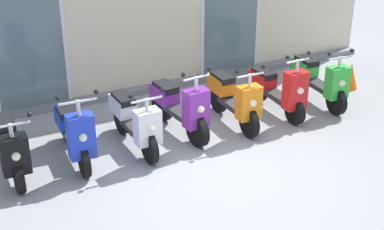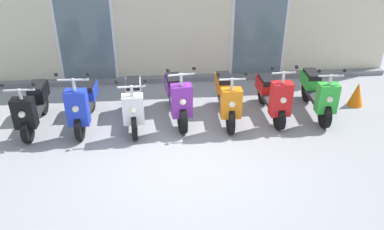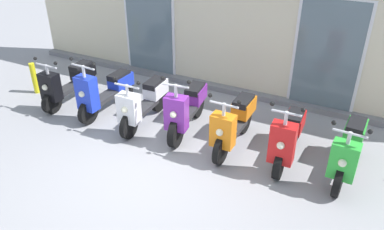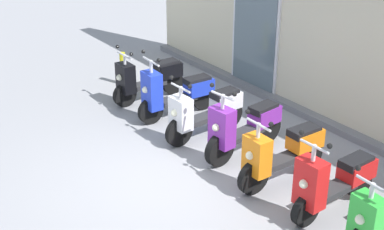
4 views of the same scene
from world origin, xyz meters
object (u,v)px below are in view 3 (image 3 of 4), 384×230
(scooter_purple, at_px, (187,108))
(scooter_black, at_px, (69,82))
(curb_bollard, at_px, (34,78))
(scooter_green, at_px, (349,150))
(scooter_orange, at_px, (234,123))
(scooter_white, at_px, (144,102))
(scooter_blue, at_px, (105,91))
(scooter_red, at_px, (288,136))

(scooter_purple, bearing_deg, scooter_black, -178.15)
(scooter_purple, bearing_deg, curb_bollard, -178.57)
(scooter_green, distance_m, curb_bollard, 6.59)
(scooter_orange, bearing_deg, scooter_black, 179.74)
(scooter_green, bearing_deg, scooter_black, -179.41)
(scooter_orange, bearing_deg, scooter_purple, 173.79)
(scooter_green, bearing_deg, scooter_white, -178.38)
(scooter_black, distance_m, scooter_green, 5.58)
(scooter_white, xyz_separation_m, scooter_green, (3.68, 0.10, -0.00))
(scooter_purple, relative_size, curb_bollard, 2.38)
(scooter_white, height_order, scooter_green, scooter_green)
(scooter_black, bearing_deg, scooter_white, -1.39)
(scooter_black, height_order, scooter_white, scooter_white)
(scooter_purple, height_order, scooter_green, scooter_purple)
(scooter_black, bearing_deg, scooter_blue, -0.08)
(scooter_black, xyz_separation_m, scooter_white, (1.90, -0.05, 0.02))
(scooter_orange, xyz_separation_m, scooter_green, (1.87, 0.07, -0.02))
(scooter_red, height_order, scooter_green, scooter_red)
(scooter_white, distance_m, scooter_purple, 0.86)
(scooter_black, xyz_separation_m, scooter_red, (4.65, 0.02, 0.00))
(scooter_red, bearing_deg, scooter_green, 2.12)
(scooter_blue, height_order, curb_bollard, scooter_blue)
(scooter_purple, xyz_separation_m, curb_bollard, (-3.75, -0.09, -0.13))
(scooter_purple, bearing_deg, scooter_orange, -6.21)
(scooter_black, height_order, scooter_green, scooter_green)
(curb_bollard, bearing_deg, scooter_white, -0.81)
(scooter_red, distance_m, curb_bollard, 5.65)
(scooter_black, relative_size, scooter_red, 1.00)
(scooter_black, relative_size, scooter_green, 0.94)
(scooter_blue, distance_m, scooter_green, 4.64)
(scooter_blue, relative_size, scooter_white, 0.99)
(scooter_orange, bearing_deg, curb_bollard, 179.86)
(scooter_white, relative_size, scooter_purple, 0.98)
(scooter_purple, relative_size, scooter_red, 1.07)
(scooter_blue, xyz_separation_m, scooter_green, (4.64, 0.06, -0.00))
(scooter_white, xyz_separation_m, curb_bollard, (-2.90, 0.04, -0.13))
(scooter_orange, relative_size, curb_bollard, 2.29)
(scooter_red, height_order, curb_bollard, scooter_red)
(scooter_white, bearing_deg, scooter_purple, 9.05)
(scooter_orange, relative_size, scooter_red, 1.03)
(scooter_blue, bearing_deg, scooter_red, 0.38)
(scooter_purple, xyz_separation_m, scooter_orange, (0.97, -0.11, 0.01))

